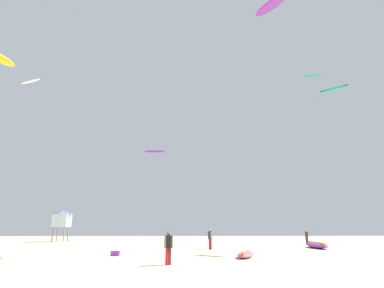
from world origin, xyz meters
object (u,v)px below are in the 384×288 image
at_px(kite_aloft_4, 313,76).
at_px(kite_grounded_mid, 317,245).
at_px(person_foreground, 169,245).
at_px(person_midground, 210,237).
at_px(cooler_box, 115,253).
at_px(kite_grounded_near, 246,254).
at_px(person_left, 307,236).
at_px(lifeguard_tower, 62,218).
at_px(kite_aloft_5, 155,151).
at_px(kite_aloft_0, 30,81).
at_px(kite_aloft_3, 334,89).
at_px(kite_aloft_1, 271,5).
at_px(kite_aloft_2, 0,59).

bearing_deg(kite_aloft_4, kite_grounded_mid, -121.82).
bearing_deg(person_foreground, kite_grounded_mid, 92.01).
xyz_separation_m(person_midground, cooler_box, (-6.98, -5.99, -0.86)).
bearing_deg(kite_grounded_near, person_foreground, -140.27).
distance_m(person_foreground, person_left, 25.10).
distance_m(lifeguard_tower, kite_aloft_5, 18.86).
bearing_deg(lifeguard_tower, kite_aloft_4, -5.30).
bearing_deg(kite_aloft_5, kite_aloft_0, -135.80).
relative_size(kite_grounded_mid, cooler_box, 8.63).
bearing_deg(kite_aloft_3, kite_aloft_0, 161.03).
relative_size(kite_grounded_near, lifeguard_tower, 0.84).
distance_m(person_left, kite_aloft_0, 40.23).
relative_size(lifeguard_tower, cooler_box, 7.41).
xyz_separation_m(kite_aloft_4, kite_aloft_5, (-24.28, 12.15, -8.69)).
relative_size(person_midground, lifeguard_tower, 0.42).
bearing_deg(kite_aloft_1, cooler_box, -159.66).
relative_size(person_left, kite_aloft_1, 0.37).
xyz_separation_m(person_left, lifeguard_tower, (-31.23, 6.94, 2.13)).
height_order(kite_grounded_near, kite_aloft_4, kite_aloft_4).
height_order(person_left, kite_aloft_1, kite_aloft_1).
distance_m(kite_grounded_mid, kite_aloft_5, 32.48).
bearing_deg(kite_grounded_near, kite_grounded_mid, 45.90).
relative_size(person_foreground, person_midground, 0.96).
relative_size(person_left, kite_grounded_near, 0.45).
xyz_separation_m(person_midground, kite_aloft_4, (16.80, 12.29, 22.64)).
height_order(kite_grounded_near, kite_aloft_3, kite_aloft_3).
relative_size(person_midground, kite_aloft_2, 0.49).
height_order(kite_aloft_2, kite_aloft_5, kite_aloft_2).
bearing_deg(person_left, kite_aloft_5, 42.54).
bearing_deg(kite_aloft_0, kite_grounded_near, -34.13).
relative_size(person_left, kite_aloft_0, 0.44).
distance_m(person_left, kite_aloft_5, 28.77).
bearing_deg(person_foreground, kite_aloft_1, 94.28).
distance_m(person_foreground, kite_aloft_0, 34.75).
bearing_deg(kite_aloft_4, lifeguard_tower, 174.70).
xyz_separation_m(kite_aloft_1, kite_aloft_2, (-28.87, 2.08, -5.72)).
bearing_deg(kite_aloft_0, kite_aloft_5, 44.20).
bearing_deg(person_left, kite_grounded_mid, 155.71).
distance_m(kite_grounded_near, kite_aloft_2, 31.48).
xyz_separation_m(kite_grounded_near, kite_aloft_0, (-24.60, 16.67, 20.50)).
bearing_deg(kite_grounded_near, kite_aloft_1, 50.83).
bearing_deg(kite_aloft_5, kite_grounded_mid, -52.84).
height_order(kite_grounded_mid, lifeguard_tower, lifeguard_tower).
distance_m(person_foreground, kite_aloft_2, 29.01).
bearing_deg(kite_grounded_near, person_midground, 102.69).
bearing_deg(kite_aloft_0, kite_grounded_mid, -13.68).
distance_m(person_foreground, cooler_box, 6.58).
height_order(cooler_box, kite_aloft_4, kite_aloft_4).
bearing_deg(person_left, kite_aloft_1, 142.85).
bearing_deg(kite_aloft_2, lifeguard_tower, 78.87).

